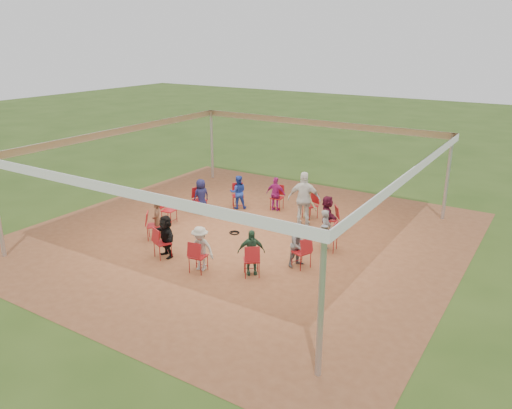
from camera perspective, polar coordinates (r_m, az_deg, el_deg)
The scene contains 29 objects.
ground at distance 15.95m, azimuth -1.41°, elevation -3.59°, with size 80.00×80.00×0.00m, color #304B17.
dirt_patch at distance 15.95m, azimuth -1.41°, elevation -3.57°, with size 13.00×13.00×0.00m, color brown.
tent at distance 15.21m, azimuth -1.48°, elevation 4.71°, with size 10.33×10.33×3.00m.
chair_0 at distance 14.86m, azimuth 8.39°, elevation -3.64°, with size 0.42×0.44×0.90m, color maroon, non-canonical shape.
chair_1 at distance 16.22m, azimuth 8.52°, elevation -1.71°, with size 0.42×0.44×0.90m, color maroon, non-canonical shape.
chair_2 at distance 17.42m, azimuth 6.23°, elevation -0.16°, with size 0.42×0.44×0.90m, color maroon, non-canonical shape.
chair_3 at distance 18.21m, azimuth 2.41°, elevation 0.78°, with size 0.42×0.44×0.90m, color maroon, non-canonical shape.
chair_4 at distance 18.43m, azimuth -2.07°, elevation 1.00°, with size 0.42×0.44×0.90m, color maroon, non-canonical shape.
chair_5 at distance 18.05m, azimuth -6.45°, elevation 0.50°, with size 0.42×0.44×0.90m, color maroon, non-canonical shape.
chair_6 at distance 17.13m, azimuth -9.91°, elevation -0.67°, with size 0.42×0.44×0.90m, color maroon, non-canonical shape.
chair_7 at distance 15.85m, azimuth -11.60°, elevation -2.39°, with size 0.42×0.44×0.90m, color maroon, non-canonical shape.
chair_8 at distance 14.51m, azimuth -10.64°, elevation -4.33°, with size 0.42×0.44×0.90m, color maroon, non-canonical shape.
chair_9 at distance 13.51m, azimuth -6.62°, elevation -5.91°, with size 0.42×0.44×0.90m, color maroon, non-canonical shape.
chair_10 at distance 13.21m, azimuth -0.51°, elevation -6.37°, with size 0.42×0.44×0.90m, color maroon, non-canonical shape.
chair_11 at distance 13.73m, azimuth 5.22°, elevation -5.44°, with size 0.42×0.44×0.90m, color maroon, non-canonical shape.
person_seated_0 at distance 14.83m, azimuth 7.98°, elevation -2.92°, with size 0.46×0.30×1.25m, color slate.
person_seated_1 at distance 16.13m, azimuth 8.13°, elevation -1.13°, with size 1.16×0.43×1.25m, color #430E20.
person_seated_2 at distance 17.29m, azimuth 5.95°, elevation 0.33°, with size 0.81×0.40×1.25m, color tan.
person_seated_3 at distance 18.05m, azimuth 2.28°, elevation 1.21°, with size 0.73×0.37×1.25m, color #9B1B6E.
person_seated_4 at distance 18.27m, azimuth -2.06°, elevation 1.43°, with size 0.61×0.35×1.25m, color #1F399F.
person_seated_5 at distance 17.89m, azimuth -6.28°, elevation 0.95°, with size 0.61×0.34×1.25m, color #16173E.
person_seated_6 at distance 15.77m, azimuth -11.21°, elevation -1.76°, with size 0.46×0.30×1.25m, color brown.
person_seated_7 at distance 14.49m, azimuth -10.26°, elevation -3.57°, with size 1.16×0.43×1.25m, color black.
person_seated_8 at distance 13.53m, azimuth -6.39°, elevation -5.02°, with size 0.81×0.40×1.25m, color #A7A395.
person_seated_9 at distance 13.24m, azimuth -0.56°, elevation -5.45°, with size 0.73×0.37×1.25m, color #284E36.
person_seated_10 at distance 13.74m, azimuth 4.92°, elevation -4.59°, with size 0.61×0.35×1.25m, color slate.
standing_person at distance 16.57m, azimuth 5.53°, elevation 0.62°, with size 1.08×0.56×1.85m, color silver.
cable_coil at distance 16.13m, azimuth -2.47°, elevation -3.26°, with size 0.43×0.43×0.03m.
laptop at distance 14.88m, azimuth 7.37°, elevation -2.97°, with size 0.29×0.34×0.22m.
Camera 1 is at (8.22, -12.27, 6.04)m, focal length 35.00 mm.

